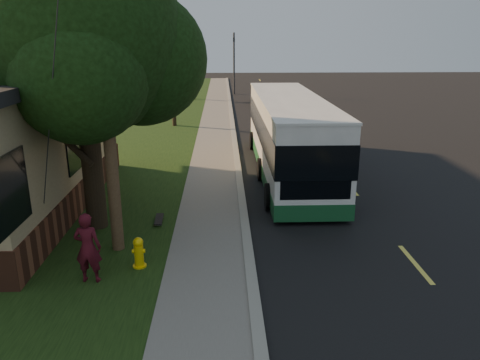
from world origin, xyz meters
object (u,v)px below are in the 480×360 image
Objects in this scene: bare_tree_far at (193,76)px; dumpster at (24,165)px; skateboarder at (88,248)px; transit_bus at (289,133)px; traffic_signal at (234,59)px; utility_pole at (103,65)px; leafy_tree at (83,40)px; fire_hydrant at (139,252)px; bare_tree_near at (173,91)px; distant_car at (269,93)px; skateboard_main at (159,219)px.

bare_tree_far reaches higher than dumpster.
transit_bus is at bearing -119.89° from skateboarder.
dumpster is at bearing -106.88° from traffic_signal.
utility_pole is 1.94m from leafy_tree.
leafy_tree reaches higher than bare_tree_far.
transit_bus reaches higher than skateboarder.
dumpster is at bearing 128.48° from fire_hydrant.
leafy_tree is at bearing -92.50° from bare_tree_near.
skateboarder is (-0.97, -0.63, 0.44)m from fire_hydrant.
skateboarder reaches higher than dumpster.
bare_tree_far is 0.73× the size of traffic_signal.
distant_car is at bearing 86.72° from transit_bus.
leafy_tree is 1.58× the size of distant_car.
leafy_tree reaches higher than traffic_signal.
leafy_tree is 27.56m from bare_tree_far.
traffic_signal is 34.94m from skateboarder.
bare_tree_far is 0.82× the size of distant_car.
traffic_signal is at bearing 75.96° from bare_tree_near.
utility_pole is at bearing -100.96° from distant_car.
traffic_signal reaches higher than skateboard_main.
skateboarder is at bearing -79.53° from leafy_tree.
leafy_tree is at bearing 117.60° from utility_pole.
fire_hydrant is at bearing -89.24° from bare_tree_far.
fire_hydrant is at bearing -95.21° from traffic_signal.
skateboarder is at bearing -59.41° from dumpster.
traffic_signal is at bearing 83.42° from utility_pole.
bare_tree_far is at bearing 87.61° from bare_tree_near.
fire_hydrant is 8.40m from dumpster.
fire_hydrant is 0.15× the size of distant_car.
leafy_tree is 1.42× the size of traffic_signal.
distant_car is (6.62, 9.63, -1.31)m from bare_tree_near.
distant_car is at bearing 62.56° from dumpster.
bare_tree_near is at bearing 93.76° from skateboard_main.
skateboarder is 8.36m from dumpster.
utility_pole is 27.66m from distant_car.
leafy_tree is (-0.87, 1.66, 0.54)m from utility_pole.
utility_pole is 29.13m from bare_tree_far.
dumpster is 0.41× the size of distant_car.
skateboarder is at bearing -146.90° from fire_hydrant.
leafy_tree is at bearing -76.36° from skateboarder.
bare_tree_near reaches higher than skateboard_main.
utility_pole is 33.26m from traffic_signal.
bare_tree_far is 23.95m from dumpster.
skateboarder is (0.61, -3.28, -4.30)m from leafy_tree.
distant_car is (6.68, 28.26, -0.03)m from skateboarder.
bare_tree_near is (-0.19, 17.01, -2.48)m from utility_pole.
bare_tree_near is at bearing 69.29° from dumpster.
utility_pole is (-0.71, 0.99, 4.20)m from fire_hydrant.
bare_tree_near is 15.37m from skateboard_main.
utility_pole is 5.66× the size of skateboarder.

